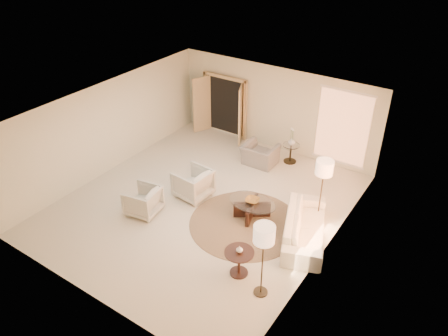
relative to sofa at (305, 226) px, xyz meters
The scene contains 18 objects.
room 3.09m from the sofa, behind, with size 7.04×8.04×2.83m.
windows_right 1.15m from the sofa, 14.07° to the right, with size 0.10×6.40×2.40m, color #F09660, non-canonical shape.
window_back_corner 3.89m from the sofa, 99.18° to the left, with size 1.70×0.10×2.40m, color #F09660, non-canonical shape.
curtains_right 1.32m from the sofa, 56.73° to the left, with size 0.06×5.20×2.60m, color tan, non-canonical shape.
french_doors 6.03m from the sofa, 143.28° to the left, with size 1.95×0.66×2.16m.
area_rug 1.58m from the sofa, 167.03° to the right, with size 2.91×2.91×0.01m, color #453221.
sofa is the anchor object (origin of this frame).
armchair_left 3.39m from the sofa, behind, with size 0.90×0.84×0.93m, color beige.
armchair_right 4.27m from the sofa, 160.24° to the right, with size 0.82×0.76×0.84m, color beige.
accent_chair 3.68m from the sofa, 137.27° to the left, with size 1.03×0.67×0.90m, color gray.
coffee_table 1.51m from the sofa, behind, with size 1.68×1.68×0.48m.
end_table 2.05m from the sofa, 109.76° to the right, with size 0.67×0.67×0.63m.
side_table 3.72m from the sofa, 121.76° to the left, with size 0.53×0.53×0.62m.
floor_lamp_near 1.46m from the sofa, 90.00° to the left, with size 0.44×0.44×1.81m.
floor_lamp_far 2.46m from the sofa, 90.00° to the right, with size 0.44×0.44×1.81m.
bowl 1.52m from the sofa, behind, with size 0.37×0.37×0.09m, color brown.
end_vase 2.08m from the sofa, 109.76° to the right, with size 0.15×0.15×0.16m, color silver.
side_vase 3.74m from the sofa, 121.76° to the left, with size 0.23×0.23×0.24m, color silver.
Camera 1 is at (5.91, -7.82, 7.17)m, focal length 35.00 mm.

